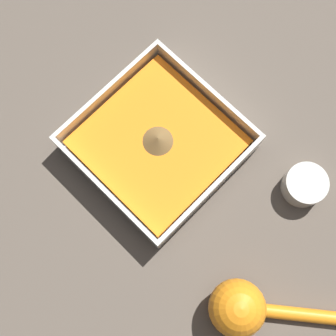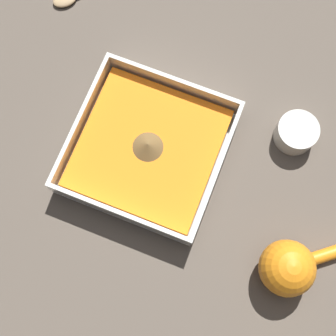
# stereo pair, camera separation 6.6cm
# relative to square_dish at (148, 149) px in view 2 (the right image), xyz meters

# --- Properties ---
(ground_plane) EXTENTS (4.00, 4.00, 0.00)m
(ground_plane) POSITION_rel_square_dish_xyz_m (0.01, -0.01, -0.02)
(ground_plane) COLOR brown
(square_dish) EXTENTS (0.21, 0.21, 0.05)m
(square_dish) POSITION_rel_square_dish_xyz_m (0.00, 0.00, 0.00)
(square_dish) COLOR silver
(square_dish) RESTS_ON ground_plane
(spice_bowl) EXTENTS (0.06, 0.06, 0.03)m
(spice_bowl) POSITION_rel_square_dish_xyz_m (0.10, -0.19, -0.00)
(spice_bowl) COLOR silver
(spice_bowl) RESTS_ON ground_plane
(lemon_squeezer) EXTENTS (0.17, 0.20, 0.08)m
(lemon_squeezer) POSITION_rel_square_dish_xyz_m (-0.08, -0.24, 0.02)
(lemon_squeezer) COLOR orange
(lemon_squeezer) RESTS_ON ground_plane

